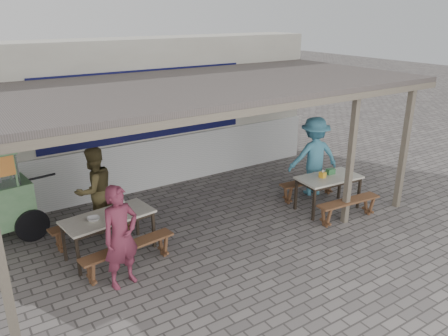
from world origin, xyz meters
name	(u,v)px	position (x,y,z in m)	size (l,w,h in m)	color
ground	(225,234)	(0.00, 0.00, 0.00)	(60.00, 60.00, 0.00)	slate
back_wall	(145,113)	(0.00, 3.58, 1.72)	(9.00, 1.28, 3.50)	beige
warung_roof	(200,88)	(0.02, 0.90, 2.71)	(9.00, 4.21, 2.81)	#4F4744
table_left	(108,220)	(-2.09, 0.52, 0.67)	(1.62, 0.91, 0.75)	beige
bench_left_street	(128,251)	(-2.01, -0.14, 0.34)	(1.66, 0.48, 0.45)	brown
bench_left_wall	(94,223)	(-2.17, 1.17, 0.34)	(1.66, 0.48, 0.45)	brown
table_right	(329,180)	(2.50, -0.24, 0.67)	(1.42, 0.83, 0.75)	beige
bench_right_street	(348,205)	(2.45, -0.88, 0.34)	(1.48, 0.40, 0.45)	brown
bench_right_wall	(309,185)	(2.56, 0.39, 0.34)	(1.48, 0.40, 0.45)	brown
patron_street_side	(121,237)	(-2.22, -0.47, 0.84)	(0.61, 0.40, 1.67)	maroon
patron_wall_side	(95,190)	(-1.99, 1.53, 0.85)	(0.83, 0.64, 1.70)	#4E4325
patron_right_table	(314,156)	(2.84, 0.57, 0.92)	(1.19, 0.68, 1.84)	teal
tissue_box	(323,175)	(2.36, -0.20, 0.81)	(0.12, 0.12, 0.12)	gold
donation_box	(331,171)	(2.65, -0.14, 0.81)	(0.18, 0.12, 0.12)	#347540
condiment_jar	(122,203)	(-1.72, 0.79, 0.80)	(0.09, 0.09, 0.10)	silver
condiment_bowl	(93,219)	(-2.35, 0.47, 0.78)	(0.22, 0.22, 0.05)	silver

